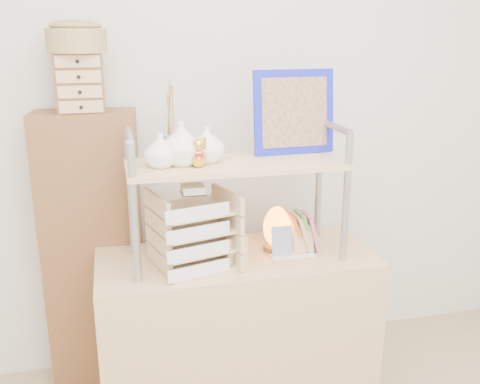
{
  "coord_description": "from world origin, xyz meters",
  "views": [
    {
      "loc": [
        -0.5,
        -0.89,
        1.68
      ],
      "look_at": [
        0.01,
        1.2,
        1.04
      ],
      "focal_mm": 40.0,
      "sensor_mm": 36.0,
      "label": 1
    }
  ],
  "objects_px": {
    "desk": "(237,332)",
    "salt_lamp": "(277,228)",
    "cabinet": "(95,253)",
    "letter_tray": "(194,235)"
  },
  "relations": [
    {
      "from": "cabinet",
      "to": "salt_lamp",
      "type": "bearing_deg",
      "value": -18.17
    },
    {
      "from": "desk",
      "to": "letter_tray",
      "type": "height_order",
      "value": "letter_tray"
    },
    {
      "from": "cabinet",
      "to": "salt_lamp",
      "type": "distance_m",
      "value": 0.89
    },
    {
      "from": "desk",
      "to": "letter_tray",
      "type": "relative_size",
      "value": 3.42
    },
    {
      "from": "desk",
      "to": "cabinet",
      "type": "distance_m",
      "value": 0.77
    },
    {
      "from": "cabinet",
      "to": "letter_tray",
      "type": "relative_size",
      "value": 3.84
    },
    {
      "from": "letter_tray",
      "to": "salt_lamp",
      "type": "xyz_separation_m",
      "value": [
        0.38,
        0.09,
        -0.04
      ]
    },
    {
      "from": "desk",
      "to": "salt_lamp",
      "type": "relative_size",
      "value": 5.89
    },
    {
      "from": "desk",
      "to": "salt_lamp",
      "type": "xyz_separation_m",
      "value": [
        0.19,
        0.03,
        0.48
      ]
    },
    {
      "from": "salt_lamp",
      "to": "letter_tray",
      "type": "bearing_deg",
      "value": -167.32
    }
  ]
}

